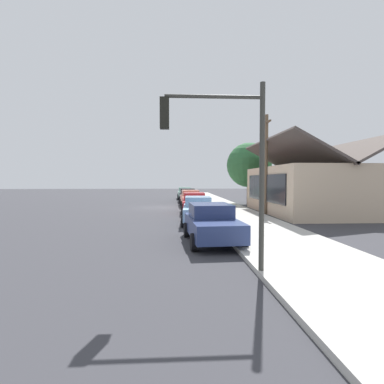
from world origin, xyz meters
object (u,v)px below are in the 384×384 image
object	(u,v)px
car_coral	(190,198)
fire_hydrant_red	(233,222)
car_skyblue	(198,210)
traffic_light_main	(223,147)
car_charcoal	(188,195)
car_navy	(212,223)
car_cherry	(194,203)
car_seafoam	(185,193)
utility_pole_wooden	(266,162)
shade_tree	(249,165)

from	to	relation	value
car_coral	fire_hydrant_red	distance (m)	14.70
car_skyblue	traffic_light_main	distance (m)	10.44
car_skyblue	fire_hydrant_red	distance (m)	3.44
car_charcoal	car_navy	world-z (taller)	same
car_coral	car_cherry	distance (m)	6.04
car_charcoal	car_navy	distance (m)	22.74
car_seafoam	fire_hydrant_red	distance (m)	26.17
car_seafoam	car_coral	bearing A→B (deg)	1.06
car_cherry	car_skyblue	xyz separation A→B (m)	(5.53, -0.13, -0.00)
traffic_light_main	fire_hydrant_red	xyz separation A→B (m)	(-7.02, 1.66, -2.99)
car_coral	utility_pole_wooden	size ratio (longest dim) A/B	0.64
car_seafoam	fire_hydrant_red	bearing A→B (deg)	3.61
car_coral	traffic_light_main	world-z (taller)	traffic_light_main
car_seafoam	shade_tree	size ratio (longest dim) A/B	0.70
car_charcoal	shade_tree	distance (m)	7.94
car_cherry	car_navy	world-z (taller)	same
car_seafoam	car_coral	xyz separation A→B (m)	(11.49, 0.16, 0.00)
car_seafoam	fire_hydrant_red	xyz separation A→B (m)	(26.12, 1.52, -0.32)
car_navy	fire_hydrant_red	size ratio (longest dim) A/B	6.44
car_coral	traffic_light_main	distance (m)	21.82
car_seafoam	car_cherry	world-z (taller)	same
car_navy	shade_tree	size ratio (longest dim) A/B	0.70
car_navy	car_seafoam	bearing A→B (deg)	177.07
car_navy	utility_pole_wooden	xyz separation A→B (m)	(-10.17, 5.39, 3.11)
car_cherry	fire_hydrant_red	bearing A→B (deg)	10.75
car_navy	traffic_light_main	distance (m)	5.26
car_seafoam	car_cherry	size ratio (longest dim) A/B	1.02
traffic_light_main	car_navy	bearing A→B (deg)	176.58
car_cherry	car_navy	size ratio (longest dim) A/B	0.97
car_coral	fire_hydrant_red	bearing A→B (deg)	4.31
utility_pole_wooden	fire_hydrant_red	bearing A→B (deg)	-27.55
car_skyblue	shade_tree	xyz separation A→B (m)	(-13.78, 6.48, 3.34)
car_navy	car_skyblue	bearing A→B (deg)	178.26
shade_tree	fire_hydrant_red	xyz separation A→B (m)	(16.84, -4.94, -3.65)
car_cherry	car_skyblue	bearing A→B (deg)	0.12
car_coral	car_skyblue	world-z (taller)	same
car_seafoam	car_skyblue	distance (m)	23.06
shade_tree	utility_pole_wooden	size ratio (longest dim) A/B	0.87
car_navy	shade_tree	distance (m)	20.62
car_charcoal	traffic_light_main	distance (m)	27.40
car_navy	traffic_light_main	bearing A→B (deg)	-6.61
car_navy	shade_tree	world-z (taller)	shade_tree
fire_hydrant_red	traffic_light_main	bearing A→B (deg)	-13.29
car_navy	utility_pole_wooden	world-z (taller)	utility_pole_wooden
car_skyblue	traffic_light_main	xyz separation A→B (m)	(10.09, -0.13, 2.68)
car_charcoal	traffic_light_main	world-z (taller)	traffic_light_main
fire_hydrant_red	shade_tree	bearing A→B (deg)	163.64
car_coral	car_navy	bearing A→B (deg)	-1.10
car_charcoal	car_seafoam	bearing A→B (deg)	-179.04
car_charcoal	fire_hydrant_red	world-z (taller)	car_charcoal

